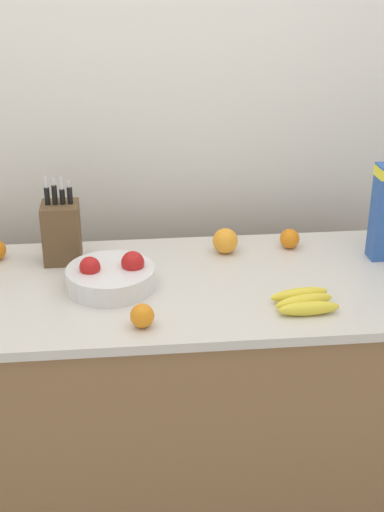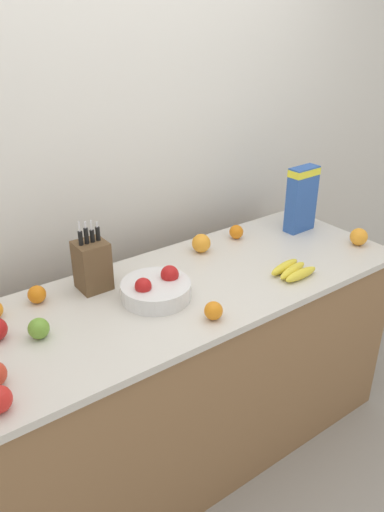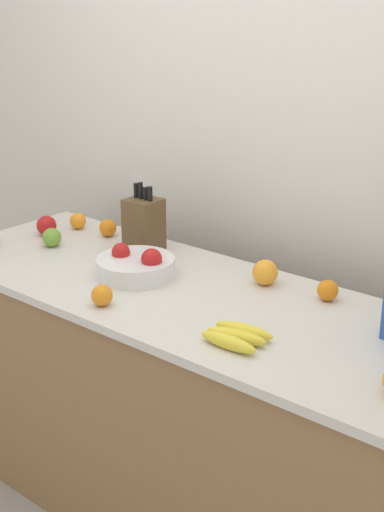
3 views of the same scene
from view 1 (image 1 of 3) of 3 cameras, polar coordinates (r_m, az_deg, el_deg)
ground_plane at (r=2.83m, az=-1.74°, el=-18.79°), size 14.00×14.00×0.00m
wall_back at (r=2.70m, az=-3.00°, el=10.89°), size 9.00×0.06×2.60m
counter at (r=2.54m, az=-1.87°, el=-11.37°), size 1.96×0.73×0.91m
knife_block at (r=2.45m, az=-10.40°, el=1.93°), size 0.12×0.12×0.31m
fruit_bowl at (r=2.27m, az=-6.49°, el=-1.63°), size 0.28×0.28×0.12m
banana_bunch at (r=2.17m, az=8.95°, el=-3.60°), size 0.20×0.15×0.04m
orange_front_right at (r=2.05m, az=-4.00°, el=-4.79°), size 0.07×0.07×0.07m
orange_near_bowl at (r=2.50m, az=2.68°, el=1.22°), size 0.09×0.09×0.09m
orange_back_center at (r=2.56m, az=7.82°, el=1.39°), size 0.07×0.07×0.07m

